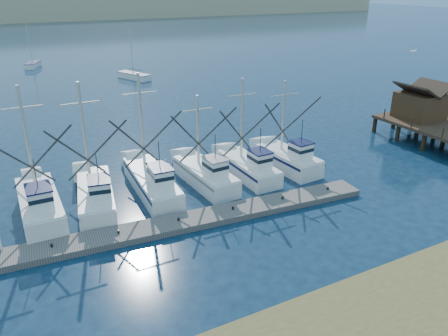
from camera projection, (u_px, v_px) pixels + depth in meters
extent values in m
plane|color=#0B1D34|center=(332.00, 241.00, 27.74)|extent=(500.00, 500.00, 0.00)
cube|color=slate|center=(150.00, 229.00, 28.56)|extent=(32.45, 4.60, 0.43)
cube|color=#4C331E|center=(420.00, 106.00, 45.37)|extent=(4.00, 4.00, 2.60)
cube|color=tan|center=(25.00, 6.00, 197.00)|extent=(360.00, 60.00, 10.00)
cube|color=white|center=(41.00, 208.00, 30.04)|extent=(2.51, 7.74, 1.65)
cube|color=white|center=(40.00, 199.00, 27.80)|extent=(1.45, 1.89, 1.50)
cylinder|color=#B7B2A8|center=(27.00, 140.00, 29.33)|extent=(0.22, 0.22, 7.43)
cube|color=white|center=(96.00, 197.00, 31.76)|extent=(3.70, 8.21, 1.42)
cube|color=white|center=(100.00, 190.00, 29.54)|extent=(1.69, 2.14, 1.50)
cylinder|color=#B7B2A8|center=(84.00, 134.00, 31.12)|extent=(0.22, 0.22, 7.49)
cube|color=white|center=(152.00, 184.00, 33.96)|extent=(2.80, 8.82, 1.37)
cube|color=white|center=(161.00, 177.00, 31.58)|extent=(1.49, 2.19, 1.50)
cylinder|color=#B7B2A8|center=(142.00, 123.00, 33.40)|extent=(0.22, 0.22, 7.68)
cube|color=white|center=(205.00, 177.00, 35.18)|extent=(2.76, 7.38, 1.36)
cube|color=white|center=(215.00, 168.00, 33.10)|extent=(1.46, 1.85, 1.50)
cylinder|color=#B7B2A8|center=(198.00, 131.00, 34.80)|extent=(0.22, 0.22, 5.72)
cube|color=white|center=(248.00, 169.00, 36.73)|extent=(2.43, 6.97, 1.28)
cube|color=white|center=(260.00, 161.00, 34.74)|extent=(1.38, 1.71, 1.50)
cylinder|color=#B7B2A8|center=(242.00, 119.00, 36.11)|extent=(0.22, 0.22, 6.79)
cube|color=white|center=(288.00, 161.00, 38.16)|extent=(3.01, 6.60, 1.43)
cube|color=white|center=(300.00, 151.00, 36.24)|extent=(1.58, 1.68, 1.50)
cylinder|color=#B7B2A8|center=(283.00, 116.00, 37.56)|extent=(0.22, 0.22, 6.15)
cube|color=white|center=(134.00, 76.00, 73.84)|extent=(4.24, 6.93, 0.90)
cylinder|color=#B7B2A8|center=(131.00, 51.00, 72.49)|extent=(0.12, 0.12, 7.20)
cube|color=white|center=(33.00, 65.00, 83.75)|extent=(3.54, 5.59, 0.90)
cylinder|color=#B7B2A8|center=(29.00, 43.00, 82.41)|extent=(0.12, 0.12, 7.20)
sphere|color=white|center=(412.00, 51.00, 38.70)|extent=(0.22, 0.22, 0.22)
cube|color=white|center=(409.00, 51.00, 38.55)|extent=(0.55, 0.13, 0.15)
cube|color=white|center=(414.00, 51.00, 38.84)|extent=(0.55, 0.13, 0.15)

